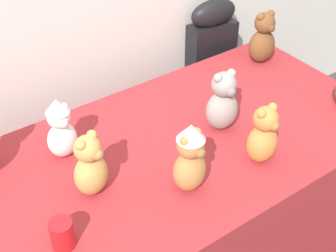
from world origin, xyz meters
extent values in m
cube|color=maroon|center=(0.00, 0.25, 0.37)|extent=(2.00, 0.97, 0.75)
cube|color=black|center=(0.74, 0.86, 0.43)|extent=(0.29, 0.14, 0.86)
ellipsoid|color=black|center=(0.74, 0.86, 0.93)|extent=(0.29, 0.14, 0.15)
ellipsoid|color=brown|center=(0.82, 0.55, 0.84)|extent=(0.15, 0.13, 0.18)
sphere|color=brown|center=(0.82, 0.55, 0.97)|extent=(0.11, 0.11, 0.11)
sphere|color=brown|center=(0.78, 0.55, 1.01)|extent=(0.04, 0.04, 0.04)
sphere|color=brown|center=(0.85, 0.55, 1.01)|extent=(0.04, 0.04, 0.04)
sphere|color=brown|center=(0.81, 0.51, 0.96)|extent=(0.04, 0.04, 0.04)
ellipsoid|color=tan|center=(-0.37, 0.22, 0.83)|extent=(0.17, 0.16, 0.17)
sphere|color=tan|center=(-0.37, 0.22, 0.96)|extent=(0.10, 0.10, 0.10)
sphere|color=tan|center=(-0.40, 0.20, 1.00)|extent=(0.04, 0.04, 0.04)
sphere|color=tan|center=(-0.34, 0.23, 1.00)|extent=(0.04, 0.04, 0.04)
sphere|color=olive|center=(-0.35, 0.18, 0.95)|extent=(0.04, 0.04, 0.04)
ellipsoid|color=#B27A42|center=(-0.06, 0.02, 0.83)|extent=(0.16, 0.14, 0.17)
sphere|color=#B27A42|center=(-0.06, 0.02, 0.96)|extent=(0.10, 0.10, 0.10)
sphere|color=#B27A42|center=(-0.09, 0.02, 1.00)|extent=(0.04, 0.04, 0.04)
sphere|color=#B27A42|center=(-0.03, 0.03, 1.00)|extent=(0.04, 0.04, 0.04)
sphere|color=olive|center=(-0.05, -0.02, 0.95)|extent=(0.04, 0.04, 0.04)
cone|color=silver|center=(-0.06, 0.02, 1.02)|extent=(0.11, 0.11, 0.07)
ellipsoid|color=gray|center=(0.27, 0.24, 0.84)|extent=(0.15, 0.13, 0.18)
sphere|color=gray|center=(0.27, 0.24, 0.97)|extent=(0.11, 0.11, 0.11)
sphere|color=gray|center=(0.24, 0.24, 1.01)|extent=(0.04, 0.04, 0.04)
sphere|color=gray|center=(0.31, 0.23, 1.01)|extent=(0.04, 0.04, 0.04)
sphere|color=slate|center=(0.27, 0.19, 0.96)|extent=(0.04, 0.04, 0.04)
ellipsoid|color=white|center=(-0.37, 0.47, 0.83)|extent=(0.13, 0.11, 0.15)
sphere|color=white|center=(-0.37, 0.47, 0.94)|extent=(0.09, 0.09, 0.09)
sphere|color=white|center=(-0.40, 0.46, 0.97)|extent=(0.03, 0.03, 0.03)
sphere|color=white|center=(-0.34, 0.47, 0.97)|extent=(0.03, 0.03, 0.03)
sphere|color=#B4B3AF|center=(-0.36, 0.43, 0.93)|extent=(0.04, 0.04, 0.04)
cone|color=silver|center=(-0.37, 0.47, 0.99)|extent=(0.10, 0.10, 0.06)
ellipsoid|color=#D17F3D|center=(0.27, -0.02, 0.83)|extent=(0.14, 0.13, 0.17)
sphere|color=#D17F3D|center=(0.27, -0.02, 0.96)|extent=(0.10, 0.10, 0.10)
sphere|color=#D17F3D|center=(0.24, -0.02, 0.99)|extent=(0.04, 0.04, 0.04)
sphere|color=#D17F3D|center=(0.30, -0.02, 0.99)|extent=(0.04, 0.04, 0.04)
sphere|color=#A06536|center=(0.27, -0.06, 0.95)|extent=(0.04, 0.04, 0.04)
cylinder|color=red|center=(-0.57, 0.05, 0.80)|extent=(0.08, 0.08, 0.11)
camera|label=1|loc=(-0.86, -0.98, 2.05)|focal=50.80mm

